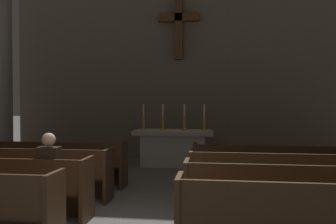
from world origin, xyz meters
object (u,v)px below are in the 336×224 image
Objects in this scene: pew_left_row_3 at (18,173)px; pew_left_row_4 at (45,163)px; lone_worshipper at (51,174)px; candlestick_inner_right at (184,122)px; pew_right_row_2 at (313,198)px; pew_right_row_3 at (295,181)px; pew_right_row_4 at (283,169)px; candlestick_outer_right at (204,122)px; candlestick_inner_left at (163,122)px; altar at (174,147)px; candlestick_outer_left at (144,121)px; column_left_second at (1,45)px.

pew_left_row_3 and pew_left_row_4 have the same top height.
candlestick_inner_right is at bearing 71.07° from lone_worshipper.
pew_right_row_2 is 1.00× the size of pew_right_row_3.
candlestick_outer_right is (-1.61, 2.63, 0.77)m from pew_right_row_4.
pew_right_row_3 is at bearing 90.00° from pew_right_row_2.
pew_right_row_4 is 4.86× the size of candlestick_inner_right.
candlestick_inner_left reaches higher than pew_right_row_3.
altar is at bearing 180.00° from candlestick_inner_right.
candlestick_outer_left is 0.55m from candlestick_inner_left.
pew_right_row_4 is 3.48m from candlestick_inner_right.
pew_right_row_4 is (0.00, 1.04, 0.00)m from pew_right_row_3.
candlestick_inner_right is (-2.16, 4.71, 0.77)m from pew_right_row_2.
candlestick_inner_left is at bearing 77.89° from lone_worshipper.
lone_worshipper is at bearing -151.41° from pew_right_row_4.
candlestick_inner_right is (2.76, 3.67, 0.77)m from pew_left_row_3.
candlestick_outer_right is at bearing 0.00° from altar.
column_left_second is 9.82× the size of candlestick_inner_right.
lone_worshipper is (3.72, -4.49, -2.75)m from column_left_second.
lone_worshipper reaches higher than pew_right_row_3.
lone_worshipper is (-1.00, -4.67, -0.55)m from candlestick_inner_left.
candlestick_outer_left is at bearing 132.04° from pew_right_row_3.
candlestick_outer_right reaches higher than pew_right_row_2.
pew_right_row_4 is at bearing -38.44° from candlestick_outer_left.
pew_left_row_3 is 4.42m from altar.
pew_left_row_4 is 4.86× the size of candlestick_outer_left.
altar is at bearing 2.15° from column_left_second.
pew_left_row_3 is 4.86× the size of candlestick_outer_right.
lone_worshipper is (-3.76, 0.04, 0.22)m from pew_right_row_2.
column_left_second is (-7.48, 4.52, 2.97)m from pew_right_row_2.
altar is (-2.46, 4.71, 0.06)m from pew_right_row_2.
pew_right_row_2 is at bearing -59.66° from candlestick_inner_left.
pew_left_row_3 is at bearing -113.67° from candlestick_outer_left.
candlestick_inner_left is at bearing 120.34° from pew_right_row_2.
column_left_second is 5.22m from candlestick_inner_left.
candlestick_outer_right is at bearing 0.00° from candlestick_inner_left.
altar is at bearing 46.88° from pew_left_row_4.
candlestick_outer_left is (-3.31, 3.67, 0.77)m from pew_right_row_3.
column_left_second reaches higher than pew_right_row_2.
pew_right_row_4 is 3.17m from candlestick_outer_right.
column_left_second is at bearing -177.41° from candlestick_outer_left.
candlestick_inner_left is at bearing 2.29° from column_left_second.
column_left_second is at bearing 129.70° from lone_worshipper.
pew_left_row_3 is 1.59× the size of altar.
pew_left_row_3 and pew_right_row_3 have the same top height.
pew_left_row_3 is at bearing 138.97° from lone_worshipper.
pew_left_row_4 is 3.60m from altar.
candlestick_outer_right is at bearing 0.00° from candlestick_inner_right.
candlestick_outer_left is (1.61, 2.63, 0.77)m from pew_left_row_4.
candlestick_outer_right is (-1.61, 4.71, 0.77)m from pew_right_row_2.
pew_right_row_4 is 4.29m from lone_worshipper.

